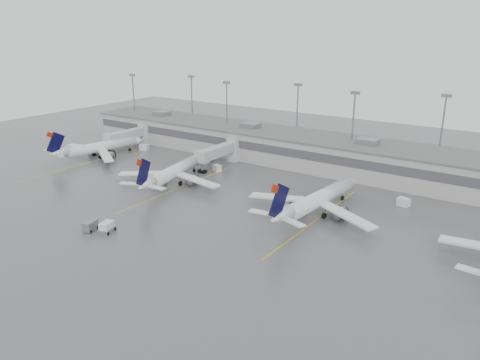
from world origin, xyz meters
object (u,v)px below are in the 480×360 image
Objects in this scene: jet_far_left at (98,147)px; jet_mid_right at (317,200)px; baggage_tug at (107,228)px; jet_mid_left at (173,172)px.

jet_mid_right reaches higher than jet_far_left.
baggage_tug is at bearing -127.94° from jet_mid_right.
jet_mid_left is at bearing 91.16° from baggage_tug.
jet_far_left is at bearing -177.72° from jet_mid_right.
jet_mid_right is 40.67m from baggage_tug.
jet_far_left is 0.91× the size of jet_mid_right.
jet_mid_left is at bearing -171.98° from jet_mid_right.
jet_far_left is 54.68m from baggage_tug.
jet_far_left is 0.97× the size of jet_mid_left.
jet_far_left is 8.18× the size of baggage_tug.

